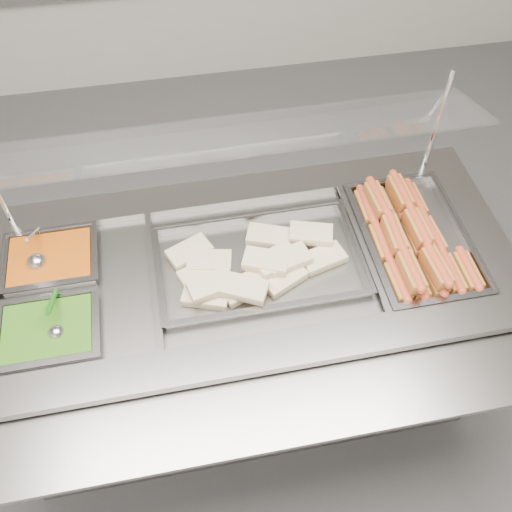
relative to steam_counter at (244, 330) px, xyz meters
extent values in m
plane|color=#525255|center=(0.01, -0.32, -0.40)|extent=(6.00, 6.00, 0.00)
cube|color=gray|center=(0.00, 0.00, -0.01)|extent=(1.63, 0.69, 0.79)
cube|color=gray|center=(0.00, -0.32, 0.40)|extent=(1.70, 0.13, 0.03)
cube|color=gray|center=(0.00, 0.32, 0.40)|extent=(1.70, 0.13, 0.03)
cube|color=gray|center=(0.79, 0.01, 0.40)|extent=(0.12, 0.52, 0.03)
cube|color=black|center=(0.00, 0.00, 0.29)|extent=(1.47, 0.53, 0.02)
cube|color=gray|center=(0.39, 0.00, 0.40)|extent=(0.02, 0.51, 0.01)
cube|color=gray|center=(-0.27, 0.00, 0.40)|extent=(0.02, 0.51, 0.01)
cube|color=gray|center=(0.00, -0.46, 0.36)|extent=(1.63, 0.24, 0.02)
cylinder|color=gray|center=(0.73, -0.35, 0.34)|extent=(0.02, 0.23, 0.02)
cylinder|color=silver|center=(0.70, 0.30, 0.61)|extent=(0.02, 0.02, 0.40)
cube|color=silver|center=(0.00, 0.19, 0.75)|extent=(1.49, 0.28, 0.08)
cube|color=#C8450B|center=(-0.58, 0.13, 0.37)|extent=(0.25, 0.20, 0.08)
cube|color=#1D560D|center=(-0.58, -0.14, 0.37)|extent=(0.25, 0.20, 0.08)
cube|color=#98501F|center=(0.45, -0.15, 0.39)|extent=(0.05, 0.14, 0.05)
cylinder|color=#B2311F|center=(0.45, -0.15, 0.41)|extent=(0.03, 0.15, 0.03)
cube|color=#98501F|center=(0.45, 0.00, 0.39)|extent=(0.05, 0.14, 0.05)
cylinder|color=#B2311F|center=(0.45, 0.00, 0.41)|extent=(0.03, 0.15, 0.03)
cube|color=#98501F|center=(0.45, 0.16, 0.39)|extent=(0.05, 0.14, 0.05)
cylinder|color=#B2311F|center=(0.45, 0.16, 0.41)|extent=(0.03, 0.15, 0.03)
cube|color=#98501F|center=(0.51, -0.15, 0.39)|extent=(0.05, 0.14, 0.05)
cylinder|color=#B2311F|center=(0.51, -0.15, 0.41)|extent=(0.03, 0.15, 0.03)
cube|color=#98501F|center=(0.51, 0.00, 0.39)|extent=(0.05, 0.14, 0.05)
cylinder|color=#B2311F|center=(0.51, 0.00, 0.41)|extent=(0.03, 0.15, 0.03)
cube|color=#98501F|center=(0.51, 0.16, 0.39)|extent=(0.05, 0.14, 0.05)
cylinder|color=#B2311F|center=(0.51, 0.16, 0.41)|extent=(0.03, 0.15, 0.03)
cube|color=#98501F|center=(0.57, -0.15, 0.39)|extent=(0.05, 0.14, 0.05)
cylinder|color=#B2311F|center=(0.57, -0.15, 0.41)|extent=(0.03, 0.15, 0.03)
cube|color=#98501F|center=(0.56, 0.00, 0.39)|extent=(0.05, 0.14, 0.05)
cylinder|color=#B2311F|center=(0.56, 0.00, 0.41)|extent=(0.03, 0.15, 0.03)
cube|color=#98501F|center=(0.56, 0.16, 0.39)|extent=(0.05, 0.14, 0.05)
cylinder|color=#B2311F|center=(0.56, 0.16, 0.41)|extent=(0.03, 0.15, 0.03)
cube|color=#98501F|center=(0.62, -0.15, 0.39)|extent=(0.05, 0.14, 0.05)
cylinder|color=#B2311F|center=(0.62, -0.15, 0.41)|extent=(0.03, 0.15, 0.03)
cube|color=#98501F|center=(0.62, 0.00, 0.39)|extent=(0.05, 0.14, 0.05)
cylinder|color=#B2311F|center=(0.62, 0.00, 0.41)|extent=(0.04, 0.15, 0.03)
cube|color=#98501F|center=(0.62, 0.16, 0.39)|extent=(0.05, 0.14, 0.05)
cylinder|color=#B2311F|center=(0.62, 0.16, 0.41)|extent=(0.03, 0.15, 0.03)
cube|color=#98501F|center=(0.68, -0.15, 0.39)|extent=(0.05, 0.14, 0.05)
cylinder|color=#B2311F|center=(0.68, -0.15, 0.41)|extent=(0.03, 0.15, 0.03)
cube|color=#98501F|center=(0.49, -0.15, 0.44)|extent=(0.05, 0.14, 0.05)
cylinder|color=#B2311F|center=(0.49, -0.15, 0.46)|extent=(0.03, 0.15, 0.03)
cube|color=#98501F|center=(0.48, 0.00, 0.44)|extent=(0.05, 0.14, 0.05)
cylinder|color=#B2311F|center=(0.48, 0.00, 0.46)|extent=(0.03, 0.15, 0.03)
cube|color=#98501F|center=(0.48, 0.15, 0.44)|extent=(0.05, 0.14, 0.05)
cylinder|color=#B2311F|center=(0.48, 0.15, 0.46)|extent=(0.04, 0.15, 0.03)
cube|color=#98501F|center=(0.57, -0.15, 0.44)|extent=(0.06, 0.14, 0.05)
cylinder|color=#B2311F|center=(0.57, -0.15, 0.46)|extent=(0.04, 0.15, 0.03)
cube|color=#98501F|center=(0.57, 0.01, 0.44)|extent=(0.05, 0.14, 0.05)
cylinder|color=#B2311F|center=(0.57, 0.01, 0.46)|extent=(0.03, 0.15, 0.03)
cube|color=#98501F|center=(0.56, 0.17, 0.44)|extent=(0.05, 0.14, 0.05)
cylinder|color=#B2311F|center=(0.56, 0.17, 0.46)|extent=(0.03, 0.15, 0.03)
cube|color=beige|center=(0.12, -0.08, 0.40)|extent=(0.16, 0.13, 0.03)
cube|color=beige|center=(-0.10, 0.02, 0.40)|extent=(0.15, 0.10, 0.03)
cube|color=beige|center=(0.25, -0.02, 0.40)|extent=(0.15, 0.11, 0.03)
cube|color=beige|center=(0.10, 0.09, 0.40)|extent=(0.15, 0.12, 0.03)
cube|color=beige|center=(-0.15, 0.07, 0.40)|extent=(0.16, 0.13, 0.03)
cube|color=beige|center=(-0.13, -0.01, 0.40)|extent=(0.15, 0.12, 0.03)
cube|color=beige|center=(-0.01, -0.09, 0.40)|extent=(0.15, 0.12, 0.03)
cube|color=beige|center=(-0.12, -0.10, 0.40)|extent=(0.15, 0.12, 0.03)
cube|color=beige|center=(0.07, -0.03, 0.43)|extent=(0.15, 0.12, 0.03)
cube|color=beige|center=(0.14, -0.03, 0.43)|extent=(0.15, 0.11, 0.03)
cube|color=beige|center=(-0.10, -0.09, 0.43)|extent=(0.15, 0.11, 0.03)
cube|color=beige|center=(0.10, -0.02, 0.43)|extent=(0.16, 0.13, 0.03)
cube|color=beige|center=(0.23, 0.06, 0.43)|extent=(0.15, 0.11, 0.03)
cube|color=beige|center=(-0.01, -0.11, 0.43)|extent=(0.16, 0.13, 0.03)
sphere|color=silver|center=(-0.62, 0.11, 0.41)|extent=(0.06, 0.06, 0.06)
cylinder|color=silver|center=(-0.62, 0.18, 0.46)|extent=(0.01, 0.14, 0.11)
sphere|color=silver|center=(-0.55, -0.15, 0.41)|extent=(0.05, 0.05, 0.05)
cylinder|color=#186E13|center=(-0.55, -0.08, 0.46)|extent=(0.02, 0.13, 0.08)
camera|label=1|loc=(-0.15, -1.05, 1.80)|focal=40.00mm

